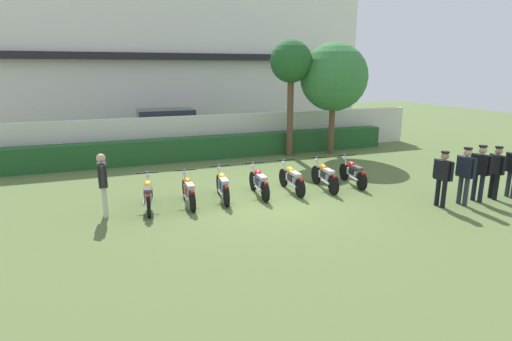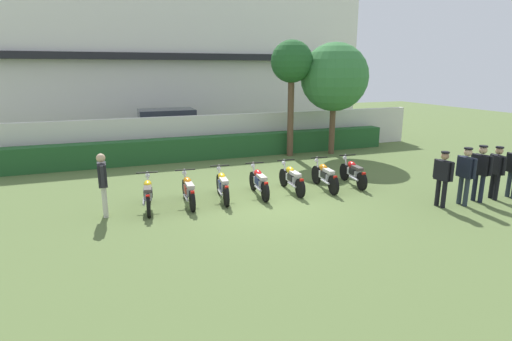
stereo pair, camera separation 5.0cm
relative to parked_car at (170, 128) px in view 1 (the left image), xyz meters
name	(u,v)px [view 1 (the left image)]	position (x,y,z in m)	size (l,w,h in m)	color
ground	(269,203)	(1.18, -10.03, -0.94)	(60.00, 60.00, 0.00)	#566B38
building	(171,62)	(1.18, 5.71, 3.29)	(22.75, 6.50, 8.45)	white
compound_wall	(206,135)	(1.18, -2.72, -0.02)	(21.62, 0.30, 1.83)	silver
hedge_row	(210,147)	(1.18, -3.42, -0.45)	(17.29, 0.70, 0.98)	#235628
parked_car	(170,128)	(0.00, 0.00, 0.00)	(4.54, 2.15, 1.89)	navy
tree_near_inspector	(291,64)	(4.68, -4.12, 3.11)	(1.82, 1.82, 5.06)	brown
tree_far_side	(334,77)	(6.68, -4.38, 2.53)	(3.03, 3.03, 4.99)	brown
motorcycle_in_row_0	(148,194)	(-2.19, -9.36, -0.48)	(0.60, 1.87, 0.97)	black
motorcycle_in_row_1	(188,190)	(-1.05, -9.35, -0.49)	(0.60, 1.83, 0.96)	black
motorcycle_in_row_2	(223,185)	(0.00, -9.26, -0.48)	(0.60, 1.88, 0.97)	black
motorcycle_in_row_3	(259,182)	(1.17, -9.26, -0.49)	(0.60, 1.87, 0.96)	black
motorcycle_in_row_4	(292,178)	(2.30, -9.24, -0.49)	(0.60, 1.92, 0.95)	black
motorcycle_in_row_5	(325,175)	(3.44, -9.35, -0.48)	(0.60, 1.95, 0.97)	black
motorcycle_in_row_6	(353,172)	(4.58, -9.28, -0.49)	(0.60, 1.88, 0.96)	black
inspector_person	(103,180)	(-3.33, -9.49, 0.08)	(0.23, 0.69, 1.71)	beige
officer_0	(443,175)	(5.63, -12.08, 0.01)	(0.27, 0.65, 1.61)	black
officer_1	(465,171)	(6.36, -12.19, 0.06)	(0.24, 0.67, 1.69)	#28333D
officer_2	(480,169)	(7.02, -12.11, 0.07)	(0.28, 0.67, 1.69)	black
officer_3	(496,168)	(7.68, -12.11, 0.01)	(0.33, 0.63, 1.61)	black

